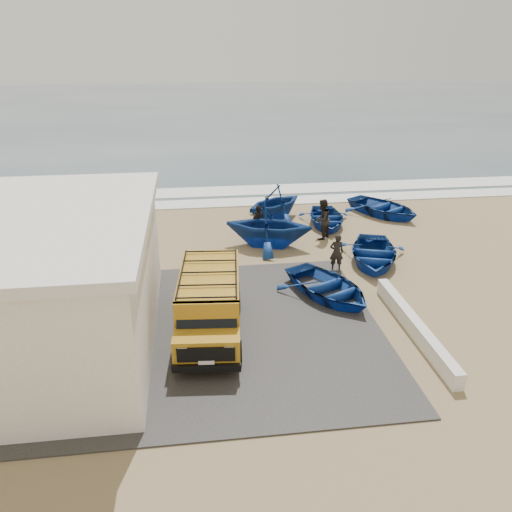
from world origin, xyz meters
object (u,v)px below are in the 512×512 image
van (210,302)px  boat_mid_right (326,218)px  boat_far_left (274,202)px  boat_near_right (373,254)px  parapet (414,326)px  boat_mid_left (269,225)px  fisherman_middle (322,219)px  boat_near_left (328,287)px  boat_far_right (383,207)px  fisherman_front (336,252)px  fisherman_back (258,222)px  building (15,284)px

van → boat_mid_right: 11.59m
boat_far_left → boat_near_right: bearing=-7.2°
parapet → boat_mid_left: (-3.62, 8.13, 0.78)m
boat_mid_left → fisherman_middle: boat_mid_left is taller
van → boat_far_left: (3.92, 10.86, -0.19)m
parapet → boat_near_left: bearing=127.1°
boat_mid_left → boat_far_right: (6.95, 3.63, -0.61)m
boat_far_left → fisherman_front: 6.84m
van → boat_far_left: bearing=75.0°
parapet → van: van is taller
fisherman_back → boat_near_left: bearing=-123.5°
parapet → fisherman_front: 5.32m
boat_near_left → fisherman_middle: bearing=52.3°
fisherman_front → fisherman_middle: bearing=-88.8°
building → boat_near_right: bearing=19.7°
fisherman_back → building: bearing=174.5°
fisherman_front → fisherman_middle: size_ratio=0.82×
fisherman_front → fisherman_middle: fisherman_middle is taller
boat_near_right → boat_mid_left: boat_mid_left is taller
boat_far_right → van: bearing=-164.8°
parapet → van: 6.79m
van → boat_far_left: van is taller
boat_near_right → boat_far_left: boat_far_left is taller
van → boat_far_left: 11.55m
boat_mid_right → fisherman_front: 5.52m
boat_near_right → boat_mid_right: boat_near_right is taller
boat_near_right → boat_far_left: 7.01m
boat_near_left → fisherman_back: 6.61m
boat_near_left → boat_far_right: size_ratio=0.94×
fisherman_front → fisherman_back: (-2.75, 4.06, 0.03)m
fisherman_back → van: bearing=-157.4°
fisherman_front → fisherman_back: bearing=-50.1°
boat_far_right → fisherman_front: (-4.55, -6.61, 0.37)m
fisherman_back → boat_near_right: bearing=-87.1°
building → boat_far_right: size_ratio=2.20×
building → fisherman_back: bearing=43.9°
boat_near_left → fisherman_front: 2.51m
building → boat_mid_right: building is taller
boat_mid_right → boat_far_left: size_ratio=1.03×
van → fisherman_front: size_ratio=3.15×
boat_near_left → boat_mid_right: (1.96, 7.69, -0.03)m
boat_far_right → boat_near_right: bearing=-146.2°
building → boat_near_left: bearing=10.2°
building → van: size_ratio=1.84×
parapet → boat_near_right: (0.59, 5.68, 0.15)m
boat_mid_left → boat_mid_right: bearing=-37.3°
fisherman_front → boat_far_left: bearing=-71.3°
van → fisherman_back: van is taller
boat_near_right → boat_mid_right: 4.94m
boat_mid_right → boat_far_right: bearing=25.6°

